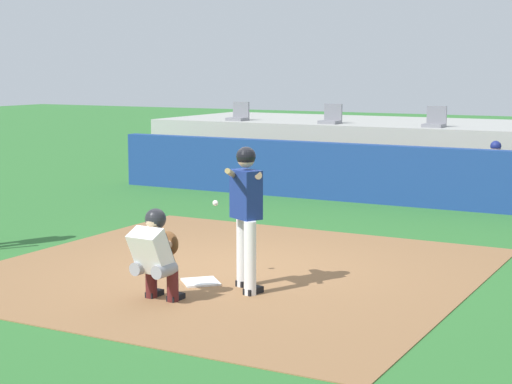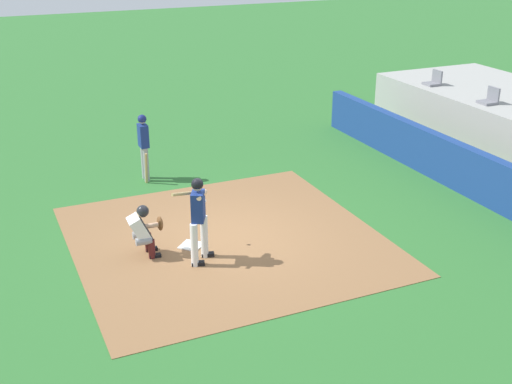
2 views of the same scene
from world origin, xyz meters
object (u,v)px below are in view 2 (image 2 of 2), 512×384
Objects in this scene: batter_at_plate at (199,215)px; catcher_crouched at (144,229)px; on_deck_batter at (144,143)px; home_plate at (191,246)px; stadium_seat_0 at (434,81)px; stadium_seat_1 at (490,99)px.

batter_at_plate reaches higher than catcher_crouched.
on_deck_batter is at bearing 164.86° from catcher_crouched.
on_deck_batter is (-4.21, 0.16, 1.00)m from home_plate.
catcher_crouched is 0.94× the size of on_deck_batter.
stadium_seat_0 is (-5.20, 10.18, 1.51)m from home_plate.
on_deck_batter is at bearing -84.34° from stadium_seat_0.
catcher_crouched is 12.35m from stadium_seat_0.
catcher_crouched is at bearing -76.87° from stadium_seat_1.
on_deck_batter reaches higher than catcher_crouched.
home_plate is 1.14m from catcher_crouched.
stadium_seat_0 is (-0.99, 10.02, 0.51)m from on_deck_batter.
on_deck_batter is 3.72× the size of stadium_seat_1.
batter_at_plate reaches higher than on_deck_batter.
stadium_seat_0 reaches higher than home_plate.
catcher_crouched is at bearing -65.00° from stadium_seat_0.
stadium_seat_1 is (2.60, 0.00, 0.00)m from stadium_seat_0.
stadium_seat_0 is 2.60m from stadium_seat_1.
batter_at_plate is 1.08× the size of catcher_crouched.
on_deck_batter is at bearing 177.62° from batter_at_plate.
batter_at_plate is at bearing -60.05° from stadium_seat_0.
home_plate is 10.61m from stadium_seat_1.
stadium_seat_0 is at bearing 180.00° from stadium_seat_1.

